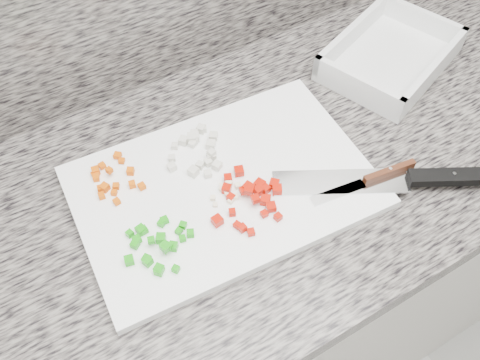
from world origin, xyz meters
name	(u,v)px	position (x,y,z in m)	size (l,w,h in m)	color
cabinet	(255,282)	(0.00, 1.44, 0.43)	(3.92, 0.62, 0.86)	silver
countertop	(261,171)	(0.00, 1.44, 0.88)	(3.96, 0.64, 0.04)	slate
cutting_board	(224,187)	(-0.08, 1.43, 0.91)	(0.49, 0.33, 0.02)	white
carrot_pile	(111,178)	(-0.24, 1.53, 0.92)	(0.08, 0.10, 0.02)	#CE5104
onion_pile	(198,149)	(-0.09, 1.51, 0.92)	(0.11, 0.11, 0.02)	beige
green_pepper_pile	(156,245)	(-0.23, 1.37, 0.92)	(0.12, 0.11, 0.02)	#16960D
red_pepper_pile	(251,196)	(-0.06, 1.38, 0.93)	(0.14, 0.13, 0.02)	#AF1002
garlic_pile	(227,191)	(-0.09, 1.41, 0.92)	(0.06, 0.04, 0.01)	#F3E3BC
chef_knife	(414,179)	(0.20, 1.27, 0.92)	(0.35, 0.22, 0.02)	silver
paring_knife	(376,177)	(0.14, 1.30, 0.92)	(0.20, 0.04, 0.02)	silver
tray	(390,57)	(0.37, 1.53, 0.92)	(0.33, 0.28, 0.06)	silver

